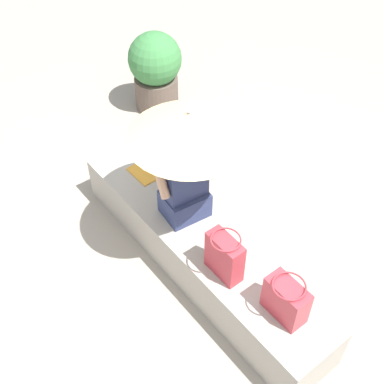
% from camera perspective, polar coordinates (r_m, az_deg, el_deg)
% --- Properties ---
extents(ground_plane, '(14.00, 14.00, 0.00)m').
position_cam_1_polar(ground_plane, '(4.26, 0.78, -8.35)').
color(ground_plane, '#9E9384').
extents(stone_bench, '(2.56, 0.51, 0.41)m').
position_cam_1_polar(stone_bench, '(4.10, 0.80, -6.64)').
color(stone_bench, '#A8A093').
rests_on(stone_bench, ground).
extents(person_seated, '(0.32, 0.49, 0.90)m').
position_cam_1_polar(person_seated, '(3.81, -0.86, 1.64)').
color(person_seated, navy).
rests_on(person_seated, stone_bench).
extents(parasol, '(0.89, 0.89, 1.03)m').
position_cam_1_polar(parasol, '(3.45, -0.31, 7.46)').
color(parasol, '#B7B7BC').
rests_on(parasol, stone_bench).
extents(handbag_black, '(0.30, 0.22, 0.32)m').
position_cam_1_polar(handbag_black, '(3.46, 10.46, -11.75)').
color(handbag_black, '#B2333D').
rests_on(handbag_black, stone_bench).
extents(tote_bag_canvas, '(0.29, 0.21, 0.37)m').
position_cam_1_polar(tote_bag_canvas, '(3.58, 3.65, -7.18)').
color(tote_bag_canvas, '#B2333D').
rests_on(tote_bag_canvas, stone_bench).
extents(magazine, '(0.28, 0.21, 0.01)m').
position_cam_1_polar(magazine, '(4.43, -5.30, 2.20)').
color(magazine, gold).
rests_on(magazine, stone_bench).
extents(planter_near, '(0.58, 0.58, 0.88)m').
position_cam_1_polar(planter_near, '(5.66, -4.11, 13.54)').
color(planter_near, brown).
rests_on(planter_near, ground).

